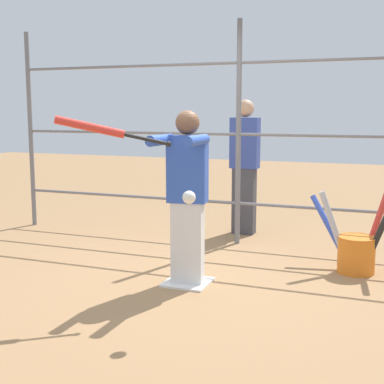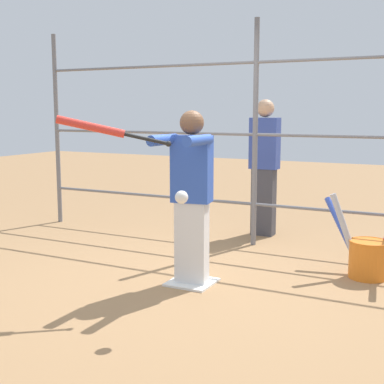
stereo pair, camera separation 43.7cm
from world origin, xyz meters
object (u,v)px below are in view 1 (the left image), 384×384
Objects in this scene: baseball_bat_swinging at (100,129)px; softball_in_flight at (189,197)px; bystander_behind_fence at (245,165)px; batter at (187,192)px; bat_bucket at (356,249)px.

baseball_bat_swinging reaches higher than softball_in_flight.
baseball_bat_swinging is 8.32× the size of softball_in_flight.
batter is at bearing 91.85° from bystander_behind_fence.
bystander_behind_fence reaches higher than batter.
bystander_behind_fence is at bearing -82.07° from softball_in_flight.
bat_bucket is 0.53× the size of bystander_behind_fence.
softball_in_flight is 0.11× the size of bat_bucket.
bystander_behind_fence is at bearing -97.86° from baseball_bat_swinging.
softball_in_flight is 2.18m from bat_bucket.
softball_in_flight is (-0.35, 0.83, 0.10)m from batter.
batter is 1.79m from bat_bucket.
baseball_bat_swinging is at bearing 40.97° from bat_bucket.
baseball_bat_swinging is 2.74m from bat_bucket.
baseball_bat_swinging is at bearing 56.17° from batter.
bat_bucket is at bearing 140.31° from bystander_behind_fence.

